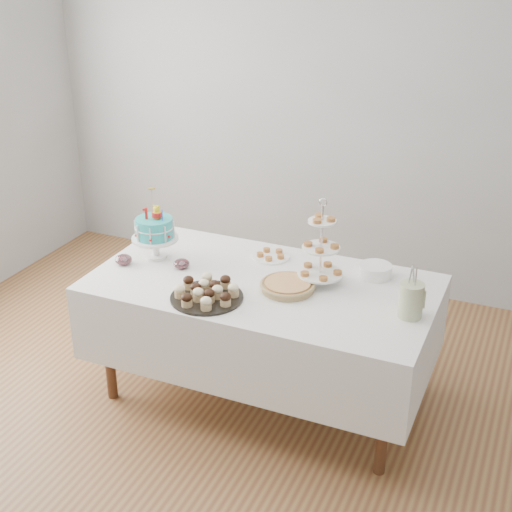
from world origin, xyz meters
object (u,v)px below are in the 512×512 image
at_px(tiered_stand, 321,248).
at_px(jam_bowl_a, 124,260).
at_px(cupcake_tray, 207,291).
at_px(utensil_pitcher, 411,299).
at_px(birthday_cake, 155,239).
at_px(plate_stack, 376,271).
at_px(jam_bowl_b, 182,264).
at_px(pastry_plate, 271,255).
at_px(table, 262,317).
at_px(pie, 288,286).

distance_m(tiered_stand, jam_bowl_a, 1.17).
xyz_separation_m(cupcake_tray, utensil_pitcher, (1.04, 0.24, 0.06)).
height_order(birthday_cake, plate_stack, birthday_cake).
distance_m(birthday_cake, cupcake_tray, 0.63).
bearing_deg(jam_bowl_b, pastry_plate, 38.77).
relative_size(tiered_stand, pastry_plate, 2.21).
distance_m(cupcake_tray, plate_stack, 0.98).
bearing_deg(pastry_plate, birthday_cake, -156.93).
bearing_deg(cupcake_tray, pastry_plate, 79.33).
distance_m(cupcake_tray, pastry_plate, 0.63).
distance_m(table, jam_bowl_a, 0.89).
distance_m(table, plate_stack, 0.70).
xyz_separation_m(cupcake_tray, jam_bowl_a, (-0.64, 0.19, -0.02)).
bearing_deg(pie, plate_stack, 42.02).
distance_m(cupcake_tray, utensil_pitcher, 1.07).
distance_m(plate_stack, utensil_pitcher, 0.47).
relative_size(pie, utensil_pitcher, 1.08).
bearing_deg(jam_bowl_a, cupcake_tray, -16.15).
bearing_deg(pastry_plate, pie, -55.34).
relative_size(table, utensil_pitcher, 6.79).
height_order(table, pie, pie).
distance_m(table, pie, 0.31).
bearing_deg(jam_bowl_b, tiered_stand, 10.56).
relative_size(tiered_stand, plate_stack, 2.71).
relative_size(birthday_cake, pie, 1.40).
distance_m(pastry_plate, utensil_pitcher, 1.00).
bearing_deg(jam_bowl_b, birthday_cake, 162.01).
relative_size(plate_stack, utensil_pitcher, 0.65).
relative_size(tiered_stand, jam_bowl_b, 5.29).
height_order(tiered_stand, pastry_plate, tiered_stand).
bearing_deg(birthday_cake, cupcake_tray, -52.19).
bearing_deg(cupcake_tray, birthday_cake, 146.27).
bearing_deg(utensil_pitcher, birthday_cake, 171.05).
relative_size(cupcake_tray, utensil_pitcher, 1.39).
bearing_deg(pie, table, 167.45).
bearing_deg(table, tiered_stand, 22.96).
distance_m(jam_bowl_b, utensil_pitcher, 1.34).
relative_size(pie, jam_bowl_a, 3.03).
bearing_deg(pastry_plate, table, -75.98).
xyz_separation_m(birthday_cake, plate_stack, (1.28, 0.27, -0.08)).
xyz_separation_m(table, pie, (0.17, -0.04, 0.25)).
bearing_deg(plate_stack, jam_bowl_a, -162.77).
height_order(cupcake_tray, tiered_stand, tiered_stand).
xyz_separation_m(table, utensil_pitcher, (0.84, -0.06, 0.33)).
height_order(pie, tiered_stand, tiered_stand).
height_order(table, birthday_cake, birthday_cake).
bearing_deg(jam_bowl_b, jam_bowl_a, -164.94).
height_order(table, tiered_stand, tiered_stand).
relative_size(birthday_cake, plate_stack, 2.33).
xyz_separation_m(birthday_cake, cupcake_tray, (0.52, -0.35, -0.07)).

